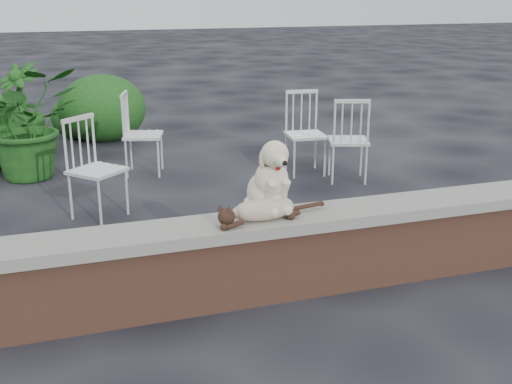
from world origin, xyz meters
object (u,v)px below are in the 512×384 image
object	(u,v)px
dog	(267,175)
cat	(263,208)
chair_e	(143,134)
chair_a	(97,169)
potted_plant_a	(27,123)
potted_plant_b	(19,107)
chair_b	(306,133)
chair_c	(348,139)

from	to	relation	value
dog	cat	distance (m)	0.25
chair_e	chair_a	bearing A→B (deg)	170.67
potted_plant_a	potted_plant_b	world-z (taller)	potted_plant_a
cat	chair_e	bearing A→B (deg)	88.28
chair_b	chair_c	bearing A→B (deg)	-43.72
potted_plant_a	cat	bearing A→B (deg)	-67.24
dog	potted_plant_b	xyz separation A→B (m)	(-1.72, 4.84, -0.27)
chair_b	chair_a	bearing A→B (deg)	-156.23
chair_b	potted_plant_a	distance (m)	3.12
chair_b	chair_c	xyz separation A→B (m)	(0.34, -0.40, 0.00)
chair_c	chair_a	xyz separation A→B (m)	(-2.73, -0.36, 0.00)
dog	potted_plant_a	world-z (taller)	potted_plant_a
chair_c	chair_a	world-z (taller)	same
potted_plant_a	chair_e	bearing A→B (deg)	-12.13
dog	chair_e	distance (m)	3.26
chair_b	potted_plant_b	bearing A→B (deg)	150.98
cat	chair_b	bearing A→B (deg)	55.58
chair_b	dog	bearing A→B (deg)	-111.72
chair_b	chair_e	bearing A→B (deg)	168.12
dog	chair_b	bearing A→B (deg)	55.60
cat	chair_e	distance (m)	3.39
chair_c	potted_plant_b	xyz separation A→B (m)	(-3.46, 2.59, 0.10)
dog	chair_b	world-z (taller)	dog
chair_a	potted_plant_a	world-z (taller)	potted_plant_a
chair_b	chair_a	size ratio (longest dim) A/B	1.00
cat	chair_c	bearing A→B (deg)	46.23
chair_a	potted_plant_a	bearing A→B (deg)	69.39
chair_a	chair_c	bearing A→B (deg)	-33.90
potted_plant_a	potted_plant_b	bearing A→B (deg)	95.05
chair_a	potted_plant_a	xyz separation A→B (m)	(-0.61, 1.60, 0.15)
dog	potted_plant_a	xyz separation A→B (m)	(-1.60, 3.49, -0.22)
chair_c	chair_a	distance (m)	2.76
chair_b	potted_plant_b	world-z (taller)	potted_plant_b
chair_b	chair_c	world-z (taller)	same
chair_c	potted_plant_b	distance (m)	4.33
dog	potted_plant_b	bearing A→B (deg)	102.99
chair_e	potted_plant_b	world-z (taller)	potted_plant_b
chair_c	cat	bearing A→B (deg)	71.79
potted_plant_b	potted_plant_a	bearing A→B (deg)	-84.95
chair_a	potted_plant_b	size ratio (longest dim) A/B	0.82
potted_plant_b	chair_e	bearing A→B (deg)	-50.07
dog	chair_a	bearing A→B (deg)	111.24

